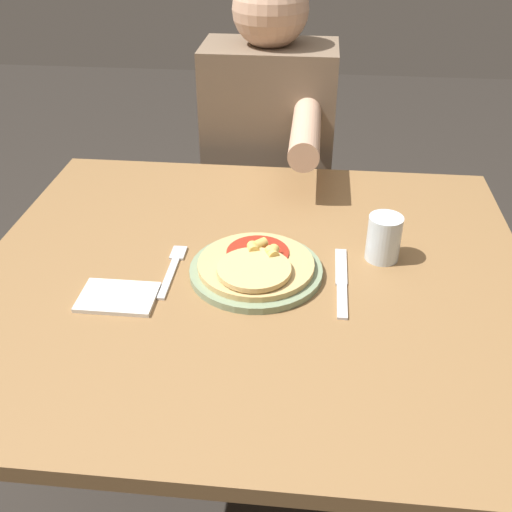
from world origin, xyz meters
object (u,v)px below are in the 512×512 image
plate (256,271)px  pizza (256,264)px  drinking_glass (384,238)px  dining_table (252,319)px  knife (342,283)px  fork (173,267)px  person_diner (269,157)px

plate → pizza: size_ratio=1.15×
pizza → drinking_glass: bearing=19.5°
dining_table → knife: size_ratio=4.81×
dining_table → plate: size_ratio=4.22×
plate → pizza: (0.00, -0.00, 0.02)m
fork → drinking_glass: (0.40, 0.08, 0.04)m
dining_table → pizza: pizza is taller
fork → person_diner: person_diner is taller
knife → drinking_glass: drinking_glass is taller
pizza → fork: 0.16m
dining_table → plate: (0.01, -0.01, 0.12)m
fork → person_diner: size_ratio=0.14×
pizza → fork: bearing=178.1°
dining_table → drinking_glass: drinking_glass is taller
drinking_glass → knife: bearing=-129.4°
dining_table → person_diner: size_ratio=0.87×
knife → drinking_glass: size_ratio=2.40×
knife → drinking_glass: bearing=50.6°
pizza → dining_table: bearing=126.7°
pizza → knife: 0.16m
person_diner → drinking_glass: bearing=-65.6°
person_diner → plate: bearing=-87.4°
person_diner → pizza: bearing=-87.4°
plate → drinking_glass: 0.26m
pizza → fork: (-0.16, 0.01, -0.02)m
pizza → fork: pizza is taller
dining_table → fork: 0.19m
fork → pizza: bearing=-1.9°
plate → person_diner: person_diner is taller
drinking_glass → plate: bearing=-161.6°
pizza → person_diner: person_diner is taller
dining_table → fork: fork is taller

